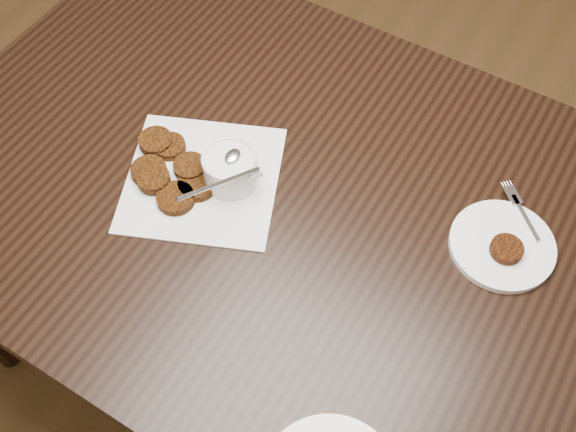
# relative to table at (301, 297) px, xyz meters

# --- Properties ---
(floor) EXTENTS (4.00, 4.00, 0.00)m
(floor) POSITION_rel_table_xyz_m (-0.04, -0.07, -0.38)
(floor) COLOR brown
(floor) RESTS_ON ground
(table) EXTENTS (1.51, 0.97, 0.75)m
(table) POSITION_rel_table_xyz_m (0.00, 0.00, 0.00)
(table) COLOR black
(table) RESTS_ON floor
(napkin) EXTENTS (0.37, 0.37, 0.00)m
(napkin) POSITION_rel_table_xyz_m (-0.19, -0.05, 0.38)
(napkin) COLOR white
(napkin) RESTS_ON table
(sauce_ramekin) EXTENTS (0.17, 0.17, 0.14)m
(sauce_ramekin) POSITION_rel_table_xyz_m (-0.14, -0.02, 0.45)
(sauce_ramekin) COLOR silver
(sauce_ramekin) RESTS_ON napkin
(patty_cluster) EXTENTS (0.27, 0.27, 0.02)m
(patty_cluster) POSITION_rel_table_xyz_m (-0.26, -0.08, 0.39)
(patty_cluster) COLOR #5C2C0C
(patty_cluster) RESTS_ON napkin
(plate_with_patty) EXTENTS (0.26, 0.26, 0.03)m
(plate_with_patty) POSITION_rel_table_xyz_m (0.34, 0.10, 0.39)
(plate_with_patty) COLOR white
(plate_with_patty) RESTS_ON table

